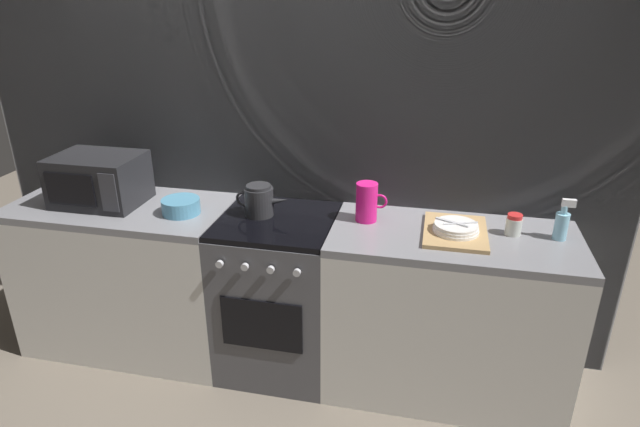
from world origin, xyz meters
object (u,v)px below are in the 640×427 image
object	(u,v)px
pitcher	(367,202)
dish_pile	(456,230)
mixing_bowl	(181,206)
spray_bottle	(562,224)
spice_jar	(514,225)
stove_unit	(279,294)
kettle	(259,201)
microwave	(99,180)

from	to	relation	value
pitcher	dish_pile	bearing A→B (deg)	-9.56
mixing_bowl	spray_bottle	bearing A→B (deg)	3.08
spice_jar	spray_bottle	distance (m)	0.21
stove_unit	kettle	xyz separation A→B (m)	(-0.10, 0.03, 0.53)
mixing_bowl	kettle	bearing A→B (deg)	9.42
kettle	spice_jar	distance (m)	1.27
kettle	microwave	bearing A→B (deg)	-178.54
spice_jar	spray_bottle	xyz separation A→B (m)	(0.21, -0.00, 0.03)
stove_unit	kettle	size ratio (longest dim) A/B	3.16
stove_unit	dish_pile	distance (m)	1.02
spice_jar	stove_unit	bearing A→B (deg)	-176.75
dish_pile	kettle	bearing A→B (deg)	178.73
microwave	mixing_bowl	size ratio (longest dim) A/B	2.30
stove_unit	kettle	world-z (taller)	kettle
dish_pile	spray_bottle	size ratio (longest dim) A/B	1.97
spray_bottle	dish_pile	bearing A→B (deg)	-173.43
stove_unit	spray_bottle	bearing A→B (deg)	2.58
kettle	dish_pile	distance (m)	1.00
stove_unit	kettle	distance (m)	0.54
stove_unit	mixing_bowl	xyz separation A→B (m)	(-0.51, -0.04, 0.49)
microwave	spice_jar	distance (m)	2.18
microwave	spray_bottle	size ratio (longest dim) A/B	2.27
stove_unit	microwave	bearing A→B (deg)	179.68
kettle	spray_bottle	size ratio (longest dim) A/B	1.40
mixing_bowl	spice_jar	xyz separation A→B (m)	(1.68, 0.11, 0.01)
dish_pile	pitcher	bearing A→B (deg)	170.44
dish_pile	spray_bottle	bearing A→B (deg)	6.57
spice_jar	spray_bottle	bearing A→B (deg)	-1.15
spice_jar	spray_bottle	size ratio (longest dim) A/B	0.52
spray_bottle	kettle	bearing A→B (deg)	-178.70
stove_unit	spray_bottle	size ratio (longest dim) A/B	4.43
stove_unit	spice_jar	distance (m)	1.28
stove_unit	dish_pile	size ratio (longest dim) A/B	2.25
stove_unit	pitcher	bearing A→B (deg)	10.08
pitcher	dish_pile	distance (m)	0.46
spice_jar	mixing_bowl	bearing A→B (deg)	-176.39
microwave	mixing_bowl	bearing A→B (deg)	-5.21
stove_unit	pitcher	distance (m)	0.72
kettle	dish_pile	world-z (taller)	kettle
pitcher	spice_jar	size ratio (longest dim) A/B	1.90
kettle	dish_pile	bearing A→B (deg)	-1.27
pitcher	spice_jar	bearing A→B (deg)	-1.19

